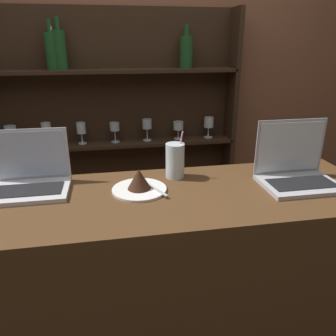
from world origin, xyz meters
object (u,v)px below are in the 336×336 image
laptop_far (296,170)px  cake_plate (139,183)px  water_glass (175,161)px  laptop_near (29,177)px

laptop_far → cake_plate: 0.65m
water_glass → laptop_near: bearing=-177.8°
laptop_near → laptop_far: (1.08, -0.13, 0.01)m
laptop_far → water_glass: laptop_far is taller
laptop_far → cake_plate: laptop_far is taller
laptop_near → water_glass: (0.60, 0.02, 0.02)m
cake_plate → water_glass: water_glass is taller
laptop_far → cake_plate: bearing=177.1°
laptop_near → water_glass: bearing=2.2°
cake_plate → water_glass: 0.21m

